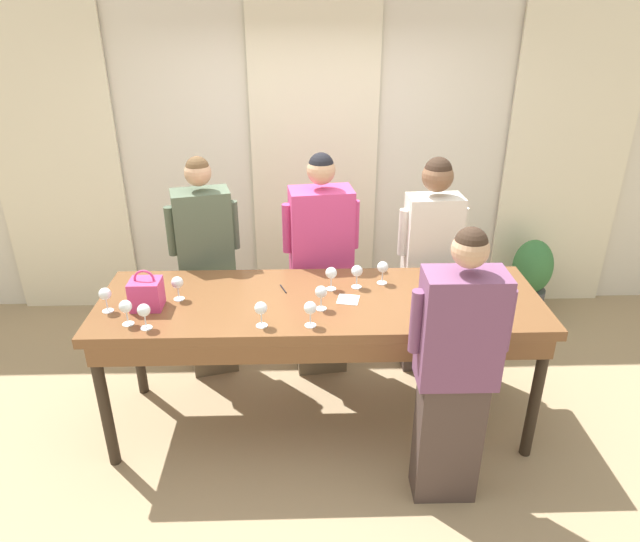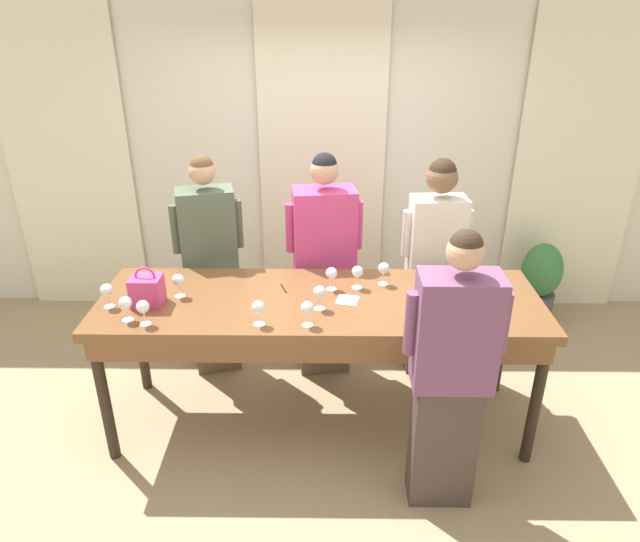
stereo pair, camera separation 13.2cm
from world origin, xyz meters
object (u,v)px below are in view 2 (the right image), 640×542
at_px(wine_bottle, 461,286).
at_px(wine_glass_center_left, 427,290).
at_px(wine_glass_center_mid, 178,281).
at_px(host_pouring, 451,376).
at_px(wine_glass_front_right, 258,308).
at_px(wine_glass_by_bottle, 143,308).
at_px(wine_glass_back_mid, 331,274).
at_px(wine_glass_by_handbag, 384,269).
at_px(wine_glass_front_mid, 472,301).
at_px(guest_pink_top, 324,268).
at_px(guest_olive_jacket, 211,267).
at_px(potted_plant, 540,280).
at_px(wine_glass_back_left, 307,308).
at_px(wine_glass_back_right, 107,291).
at_px(tasting_bar, 320,312).
at_px(guest_cream_sweater, 434,266).
at_px(wine_glass_center_right, 320,293).
at_px(wine_glass_near_host, 357,272).
at_px(wine_glass_front_left, 125,303).

xyz_separation_m(wine_bottle, wine_glass_center_left, (-0.21, -0.06, -0.00)).
bearing_deg(wine_glass_center_mid, host_pouring, -23.01).
bearing_deg(wine_glass_center_left, wine_glass_front_right, -167.08).
bearing_deg(wine_glass_by_bottle, wine_glass_back_mid, 22.85).
bearing_deg(wine_glass_by_handbag, wine_glass_front_mid, -42.49).
relative_size(wine_glass_center_left, guest_pink_top, 0.09).
relative_size(wine_glass_center_left, guest_olive_jacket, 0.09).
relative_size(wine_glass_front_right, wine_glass_by_bottle, 1.00).
distance_m(wine_glass_front_mid, potted_plant, 2.07).
bearing_deg(wine_glass_back_left, wine_glass_back_right, 170.40).
xyz_separation_m(wine_glass_back_mid, guest_pink_top, (-0.05, 0.52, -0.20)).
height_order(tasting_bar, wine_glass_center_left, wine_glass_center_left).
bearing_deg(wine_glass_front_mid, wine_glass_back_mid, 156.43).
bearing_deg(wine_glass_center_left, wine_bottle, 14.68).
height_order(wine_glass_center_left, wine_glass_by_handbag, same).
height_order(tasting_bar, potted_plant, tasting_bar).
bearing_deg(wine_glass_center_mid, guest_cream_sweater, 20.29).
xyz_separation_m(wine_glass_center_mid, guest_cream_sweater, (1.71, 0.63, -0.18)).
xyz_separation_m(guest_olive_jacket, host_pouring, (1.51, -1.30, -0.02)).
bearing_deg(wine_glass_back_right, guest_pink_top, 30.64).
relative_size(wine_glass_center_right, host_pouring, 0.09).
bearing_deg(guest_cream_sweater, wine_glass_center_mid, -159.71).
bearing_deg(guest_pink_top, wine_glass_near_host, -66.71).
xyz_separation_m(wine_glass_front_left, wine_glass_center_mid, (0.23, 0.30, -0.00)).
bearing_deg(tasting_bar, guest_pink_top, 87.96).
xyz_separation_m(wine_glass_front_mid, wine_glass_by_bottle, (-1.89, -0.10, -0.00)).
relative_size(wine_glass_center_left, wine_glass_back_mid, 1.00).
height_order(wine_glass_front_mid, wine_glass_by_bottle, same).
xyz_separation_m(wine_glass_front_left, host_pouring, (1.82, -0.37, -0.22)).
relative_size(wine_glass_near_host, host_pouring, 0.09).
bearing_deg(wine_glass_front_right, wine_glass_center_right, 28.59).
bearing_deg(wine_glass_by_bottle, wine_glass_front_right, 0.41).
distance_m(wine_glass_front_left, wine_glass_back_mid, 1.26).
xyz_separation_m(tasting_bar, wine_glass_back_mid, (0.07, 0.15, 0.19)).
xyz_separation_m(wine_glass_center_mid, host_pouring, (1.58, -0.67, -0.22)).
distance_m(wine_glass_back_right, wine_glass_near_host, 1.54).
bearing_deg(guest_olive_jacket, guest_pink_top, -0.00).
height_order(wine_glass_by_handbag, guest_cream_sweater, guest_cream_sweater).
height_order(wine_glass_front_right, wine_glass_back_right, same).
xyz_separation_m(wine_glass_back_mid, wine_glass_near_host, (0.17, 0.02, 0.00)).
xyz_separation_m(wine_bottle, wine_glass_by_bottle, (-1.86, -0.29, -0.00)).
relative_size(wine_bottle, wine_glass_center_left, 2.00).
distance_m(wine_glass_center_mid, guest_pink_top, 1.12).
bearing_deg(guest_olive_jacket, wine_glass_center_left, -27.00).
xyz_separation_m(wine_glass_back_right, wine_glass_by_bottle, (0.28, -0.20, 0.00)).
xyz_separation_m(wine_glass_front_left, wine_glass_back_left, (1.05, -0.05, 0.00)).
distance_m(wine_glass_front_right, host_pouring, 1.12).
distance_m(wine_glass_center_left, wine_glass_center_right, 0.65).
xyz_separation_m(wine_glass_front_right, host_pouring, (1.05, -0.33, -0.22)).
bearing_deg(guest_pink_top, potted_plant, 21.70).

